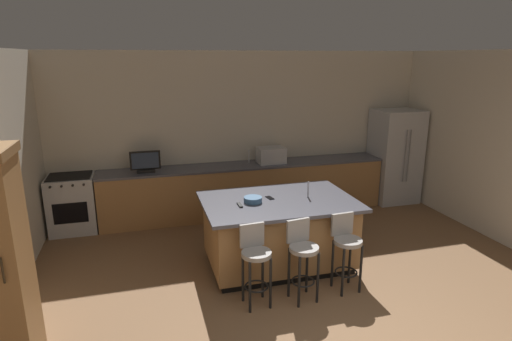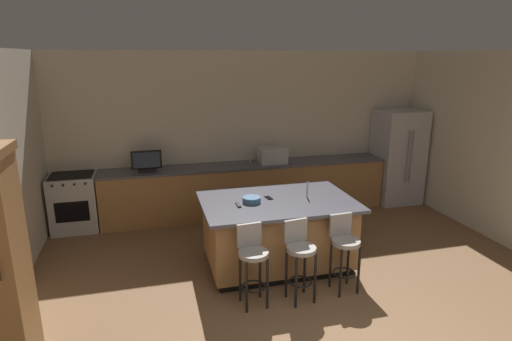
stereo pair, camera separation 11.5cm
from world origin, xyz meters
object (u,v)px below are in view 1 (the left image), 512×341
Objects in this scene: tv_monitor at (145,163)px; cell_phone at (270,198)px; range_oven at (73,204)px; refrigerator at (395,156)px; tv_remote at (240,205)px; fruit_bowl at (253,200)px; kitchen_island at (278,232)px; microwave at (271,155)px; bar_stool_left at (255,259)px; bar_stool_center at (302,254)px; bar_stool_right at (346,246)px.

cell_phone is at bearing -49.65° from tv_monitor.
refrigerator is at bearing -0.59° from range_oven.
cell_phone is at bearing 21.48° from tv_remote.
tv_monitor reaches higher than fruit_bowl.
kitchen_island is 2.14m from microwave.
range_oven is at bearing 141.33° from fruit_bowl.
range_oven reaches higher than kitchen_island.
bar_stool_left is at bearing -110.94° from microwave.
range_oven is at bearing 126.40° from bar_stool_center.
cell_phone is at bearing 133.57° from kitchen_island.
kitchen_island is 0.48m from cell_phone.
kitchen_island is 2.10× the size of bar_stool_center.
fruit_bowl reaches higher than cell_phone.
range_oven is 0.98× the size of bar_stool_center.
tv_remote is (-0.54, 0.80, 0.37)m from bar_stool_center.
tv_remote is (0.01, 0.76, 0.38)m from bar_stool_left.
tv_monitor is 3.31m from bar_stool_center.
refrigerator is (3.03, 1.93, 0.42)m from kitchen_island.
bar_stool_center is at bearing -9.12° from bar_stool_left.
bar_stool_left reaches higher than range_oven.
tv_remote is at bearing -157.25° from fruit_bowl.
kitchen_island is 4.12× the size of tv_monitor.
fruit_bowl is (0.20, 0.84, 0.41)m from bar_stool_left.
bar_stool_center is (-3.04, -2.81, -0.32)m from refrigerator.
bar_stool_left is 6.31× the size of cell_phone.
bar_stool_left is (2.28, -2.83, 0.09)m from range_oven.
range_oven is at bearing -179.98° from microwave.
kitchen_island is at bearing 51.94° from bar_stool_left.
bar_stool_center is 1.05m from cell_phone.
bar_stool_left reaches higher than bar_stool_right.
bar_stool_center is 4.02× the size of fruit_bowl.
bar_stool_center is at bearing -177.93° from bar_stool_right.
refrigerator is 4.15m from bar_stool_center.
cell_phone is at bearing 59.17° from bar_stool_left.
bar_stool_left is (1.10, -2.78, -0.52)m from tv_monitor.
microwave is 3.20× the size of cell_phone.
bar_stool_center reaches higher than cell_phone.
kitchen_island is at bearing -0.30° from fruit_bowl.
refrigerator reaches higher than tv_monitor.
refrigerator is 5.88m from range_oven.
tv_monitor is (-1.66, 1.94, 0.61)m from kitchen_island.
refrigerator is 2.51m from microwave.
tv_monitor is at bearing 107.11° from bar_stool_left.
tv_remote reaches higher than bar_stool_left.
fruit_bowl is 0.28m from cell_phone.
refrigerator is at bearing 29.65° from fruit_bowl.
kitchen_island is 1.12× the size of refrigerator.
kitchen_island is 2.13× the size of bar_stool_right.
tv_monitor is 0.52× the size of bar_stool_right.
cell_phone is (2.74, -1.89, 0.47)m from range_oven.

